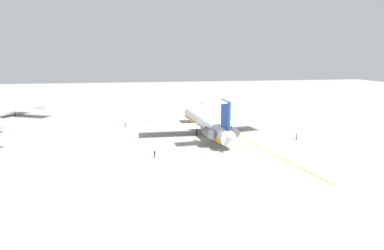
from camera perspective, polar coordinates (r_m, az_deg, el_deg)
name	(u,v)px	position (r m, az deg, el deg)	size (l,w,h in m)	color
ground	(222,135)	(87.15, 5.60, -1.91)	(389.27, 389.27, 0.00)	#9E9E99
main_jetliner	(207,124)	(86.55, 2.80, 0.23)	(40.64, 35.97, 11.83)	silver
airliner_mid_right	(16,108)	(133.83, -30.04, 2.73)	(29.44, 29.75, 9.34)	silver
ground_crew_near_nose	(297,136)	(86.02, 18.96, -1.98)	(0.28, 0.44, 1.74)	black
ground_crew_near_tail	(155,153)	(67.93, -7.01, -5.23)	(0.26, 0.38, 1.64)	black
ground_crew_portside	(125,124)	(99.36, -12.33, 0.27)	(0.26, 0.37, 1.65)	black
safety_cone_nose	(147,121)	(106.21, -8.45, 0.79)	(0.40, 0.40, 0.55)	#EA590F
taxiway_centreline	(232,133)	(90.35, 7.48, -1.43)	(79.83, 0.36, 0.01)	gold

